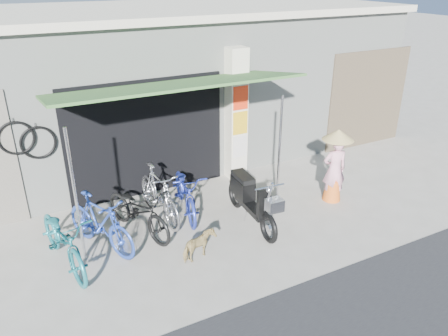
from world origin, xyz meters
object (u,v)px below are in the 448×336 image
bike_teal (63,239)px  bike_blue (100,223)px  moped (250,199)px  nun (335,165)px  bike_black (138,210)px  street_dog (199,246)px  bike_navy (186,191)px  bike_silver (159,194)px

bike_teal → bike_blue: bearing=9.1°
moped → nun: nun is taller
bike_black → street_dog: (0.64, -1.25, -0.22)m
bike_navy → moped: bearing=-32.2°
bike_black → nun: nun is taller
bike_black → street_dog: bearing=-81.9°
bike_teal → nun: bearing=-12.4°
street_dog → moped: moped is taller
nun → bike_black: bearing=6.2°
moped → bike_blue: bearing=175.0°
bike_navy → moped: (0.95, -0.90, 0.02)m
bike_teal → nun: 5.41m
bike_black → bike_navy: (1.06, 0.28, 0.01)m
moped → bike_silver: bearing=151.8°
bike_black → bike_navy: bearing=-4.1°
bike_blue → bike_silver: bearing=-2.9°
bike_navy → nun: (2.96, -0.93, 0.31)m
bike_teal → moped: (3.39, -0.21, -0.00)m
bike_blue → bike_silver: bike_silver is taller
bike_teal → bike_blue: 0.68m
bike_teal → bike_silver: size_ratio=1.08×
bike_navy → street_dog: size_ratio=3.05×
bike_silver → moped: 1.77m
bike_navy → street_dog: bearing=-93.9°
bike_silver → bike_navy: bearing=-8.0°
street_dog → nun: 3.47m
bike_black → moped: (2.01, -0.62, 0.03)m
bike_navy → nun: nun is taller
bike_black → nun: 4.08m
bike_silver → bike_navy: size_ratio=0.98×
bike_blue → nun: nun is taller
bike_teal → moped: 3.39m
bike_blue → nun: bearing=-30.7°
bike_blue → street_dog: 1.76m
bike_teal → bike_black: (1.38, 0.41, -0.04)m
bike_teal → street_dog: (2.02, -0.84, -0.25)m
nun → bike_navy: bearing=-2.1°
bike_silver → nun: size_ratio=1.13×
bike_silver → moped: bearing=-36.1°
bike_teal → bike_blue: (0.65, 0.22, 0.01)m
bike_blue → bike_silver: size_ratio=0.96×
moped → bike_navy: bearing=140.4°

